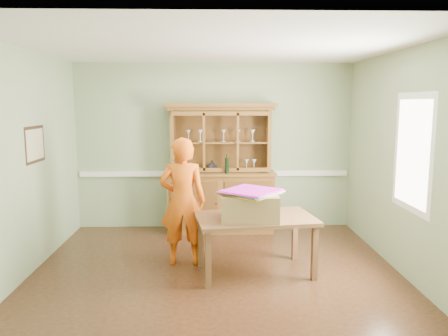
{
  "coord_description": "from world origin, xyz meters",
  "views": [
    {
      "loc": [
        -0.05,
        -5.15,
        2.06
      ],
      "look_at": [
        0.11,
        0.4,
        1.23
      ],
      "focal_mm": 35.0,
      "sensor_mm": 36.0,
      "label": 1
    }
  ],
  "objects_px": {
    "dining_table": "(255,223)",
    "person": "(183,201)",
    "china_hutch": "(221,186)",
    "cardboard_box": "(250,206)"
  },
  "relations": [
    {
      "from": "china_hutch",
      "to": "cardboard_box",
      "type": "bearing_deg",
      "value": -81.16
    },
    {
      "from": "dining_table",
      "to": "person",
      "type": "height_order",
      "value": "person"
    },
    {
      "from": "person",
      "to": "dining_table",
      "type": "bearing_deg",
      "value": 159.08
    },
    {
      "from": "person",
      "to": "cardboard_box",
      "type": "bearing_deg",
      "value": 151.46
    },
    {
      "from": "china_hutch",
      "to": "dining_table",
      "type": "xyz_separation_m",
      "value": [
        0.38,
        -1.82,
        -0.11
      ]
    },
    {
      "from": "china_hutch",
      "to": "cardboard_box",
      "type": "distance_m",
      "value": 1.95
    },
    {
      "from": "cardboard_box",
      "to": "dining_table",
      "type": "bearing_deg",
      "value": 51.88
    },
    {
      "from": "person",
      "to": "china_hutch",
      "type": "bearing_deg",
      "value": -108.97
    },
    {
      "from": "cardboard_box",
      "to": "person",
      "type": "xyz_separation_m",
      "value": [
        -0.82,
        0.45,
        -0.04
      ]
    },
    {
      "from": "dining_table",
      "to": "cardboard_box",
      "type": "relative_size",
      "value": 2.3
    }
  ]
}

